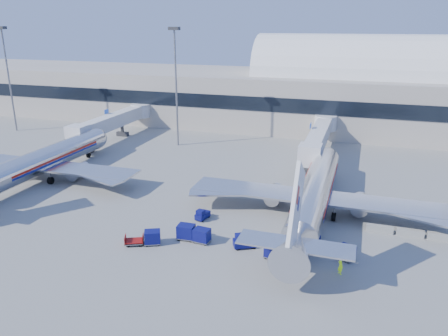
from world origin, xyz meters
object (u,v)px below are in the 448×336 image
(barrier_mid, at_px, (410,233))
(cart_solo_far, at_px, (346,252))
(barrier_near, at_px, (380,229))
(tug_lead, at_px, (244,242))
(tug_left, at_px, (202,215))
(cart_train_a, at_px, (202,235))
(cart_train_b, at_px, (186,232))
(cart_open_red, at_px, (135,241))
(barrier_far, at_px, (442,237))
(ramp_worker, at_px, (340,266))
(mast_west, at_px, (176,70))
(jetbridge_near, at_px, (319,136))
(tug_right, at_px, (317,243))
(mast_far_west, at_px, (7,64))
(cart_train_c, at_px, (152,237))
(airliner_mid, at_px, (39,162))
(airliner_main, at_px, (315,194))
(cart_solo_near, at_px, (274,251))
(jetbridge_mid, at_px, (116,120))

(barrier_mid, relative_size, cart_solo_far, 1.42)
(barrier_mid, bearing_deg, barrier_near, 180.00)
(tug_lead, xyz_separation_m, tug_left, (-6.87, 5.35, -0.10))
(barrier_mid, xyz_separation_m, cart_train_a, (-22.22, -8.71, 0.41))
(cart_train_b, bearing_deg, cart_open_red, -151.44)
(barrier_far, distance_m, ramp_worker, 14.84)
(mast_west, bearing_deg, barrier_mid, -34.14)
(cart_solo_far, bearing_deg, mast_west, 162.68)
(cart_solo_far, relative_size, ramp_worker, 1.27)
(tug_lead, bearing_deg, jetbridge_near, 56.07)
(tug_right, bearing_deg, mast_far_west, -170.46)
(mast_far_west, height_order, tug_lead, mast_far_west)
(barrier_near, bearing_deg, cart_train_a, -155.28)
(barrier_near, xyz_separation_m, barrier_far, (6.60, 0.00, 0.00))
(barrier_near, relative_size, cart_train_c, 1.36)
(mast_west, distance_m, cart_train_b, 42.69)
(airliner_mid, height_order, mast_west, mast_west)
(airliner_main, xyz_separation_m, ramp_worker, (4.21, -13.09, -2.10))
(tug_right, bearing_deg, barrier_near, 78.85)
(tug_left, xyz_separation_m, cart_train_b, (0.16, -5.47, 0.30))
(jetbridge_near, bearing_deg, barrier_far, -59.45)
(cart_solo_near, bearing_deg, barrier_mid, 47.91)
(cart_solo_near, xyz_separation_m, cart_solo_far, (7.12, 2.13, -0.09))
(airliner_main, height_order, barrier_far, airliner_main)
(mast_west, relative_size, barrier_mid, 7.53)
(airliner_main, xyz_separation_m, jetbridge_mid, (-44.40, 26.30, 1.00))
(jetbridge_mid, distance_m, tug_left, 44.86)
(mast_west, xyz_separation_m, cart_solo_near, (27.48, -37.67, -13.90))
(airliner_mid, xyz_separation_m, jetbridge_near, (39.60, 26.30, 1.00))
(cart_solo_near, height_order, ramp_worker, cart_solo_near)
(barrier_near, bearing_deg, ramp_worker, -109.67)
(airliner_main, height_order, jetbridge_mid, airliner_main)
(barrier_mid, bearing_deg, tug_right, -147.59)
(mast_west, bearing_deg, airliner_main, -40.36)
(cart_solo_far, xyz_separation_m, cart_open_red, (-22.40, -4.03, -0.41))
(jetbridge_mid, xyz_separation_m, ramp_worker, (48.62, -39.40, -3.10))
(barrier_near, xyz_separation_m, ramp_worker, (-3.79, -10.59, 0.38))
(ramp_worker, bearing_deg, mast_west, 1.36)
(airliner_main, height_order, mast_west, mast_west)
(airliner_main, xyz_separation_m, barrier_far, (14.60, -2.51, -2.48))
(mast_far_west, relative_size, cart_train_b, 11.12)
(cart_open_red, relative_size, ramp_worker, 1.46)
(barrier_far, height_order, ramp_worker, ramp_worker)
(tug_right, xyz_separation_m, cart_train_b, (-14.35, -2.32, 0.25))
(barrier_far, bearing_deg, jetbridge_mid, 153.98)
(jetbridge_mid, bearing_deg, cart_solo_near, -42.57)
(airliner_mid, xyz_separation_m, cart_open_red, (24.21, -14.07, -2.54))
(airliner_mid, height_order, cart_train_b, airliner_mid)
(mast_west, height_order, barrier_mid, mast_west)
(barrier_near, bearing_deg, airliner_mid, 177.13)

